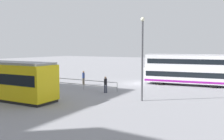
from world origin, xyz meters
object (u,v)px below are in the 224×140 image
Objects in this scene: pedestrian_crossing at (106,83)px; street_lamp at (142,53)px; pedestrian_near_railing at (83,77)px; info_sign at (51,72)px; double_decker_bus at (188,70)px.

street_lamp is (-4.83, 1.72, 3.23)m from pedestrian_crossing.
info_sign is (3.77, 1.76, 0.61)m from pedestrian_near_railing.
pedestrian_crossing is 0.74× the size of info_sign.
pedestrian_near_railing is at bearing 28.99° from double_decker_bus.
info_sign is 0.32× the size of street_lamp.
street_lamp reaches higher than pedestrian_near_railing.
street_lamp reaches higher than double_decker_bus.
double_decker_bus is at bearing -96.11° from street_lamp.
double_decker_bus is at bearing -151.01° from pedestrian_near_railing.
double_decker_bus reaches higher than pedestrian_crossing.
info_sign is at bearing 25.04° from pedestrian_near_railing.
street_lamp is (-13.92, 3.29, 2.59)m from info_sign.
double_decker_bus reaches higher than pedestrian_near_railing.
double_decker_bus is 6.40× the size of pedestrian_crossing.
double_decker_bus is 4.71× the size of info_sign.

